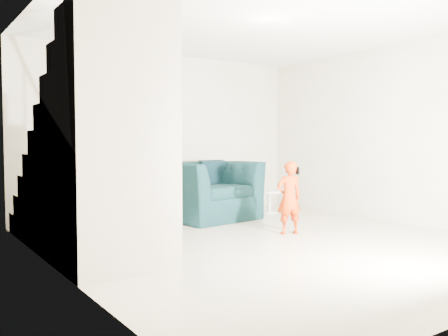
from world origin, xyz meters
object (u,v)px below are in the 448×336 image
(armchair, at_px, (208,190))
(side_table, at_px, (269,198))
(toddler, at_px, (289,198))
(staircase, at_px, (93,168))

(armchair, relative_size, side_table, 3.61)
(toddler, relative_size, side_table, 2.50)
(toddler, height_order, staircase, staircase)
(armchair, bearing_deg, staircase, -156.71)
(armchair, height_order, side_table, armchair)
(side_table, height_order, staircase, staircase)
(armchair, bearing_deg, toddler, -89.71)
(side_table, bearing_deg, staircase, -159.88)
(toddler, bearing_deg, staircase, 8.17)
(staircase, bearing_deg, side_table, 20.12)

